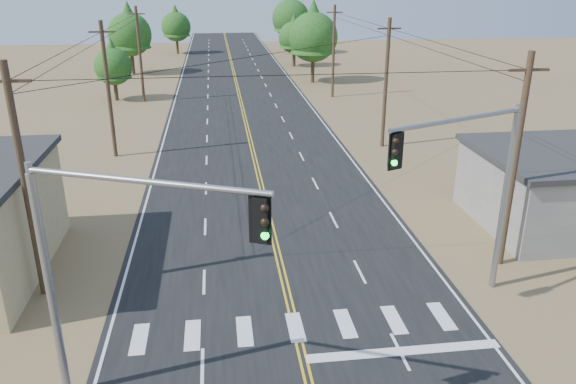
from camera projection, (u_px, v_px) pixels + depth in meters
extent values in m
cube|color=black|center=(255.00, 158.00, 42.38)|extent=(15.00, 200.00, 0.02)
cylinder|color=#4C3826|center=(25.00, 185.00, 22.68)|extent=(0.30, 0.30, 10.00)
cube|color=#4C3826|center=(7.00, 81.00, 21.16)|extent=(1.80, 0.12, 0.12)
cylinder|color=#4C3826|center=(108.00, 91.00, 41.18)|extent=(0.30, 0.30, 10.00)
cube|color=#4C3826|center=(102.00, 32.00, 39.66)|extent=(1.80, 0.12, 0.12)
cylinder|color=#4C3826|center=(140.00, 55.00, 59.68)|extent=(0.30, 0.30, 10.00)
cube|color=#4C3826|center=(136.00, 14.00, 58.16)|extent=(1.80, 0.12, 0.12)
cylinder|color=#4C3826|center=(515.00, 164.00, 25.19)|extent=(0.30, 0.30, 10.00)
cube|color=#4C3826|center=(529.00, 70.00, 23.68)|extent=(1.80, 0.12, 0.12)
cylinder|color=#4C3826|center=(386.00, 84.00, 43.69)|extent=(0.30, 0.30, 10.00)
cube|color=#4C3826|center=(389.00, 28.00, 42.18)|extent=(1.80, 0.12, 0.12)
cylinder|color=#4C3826|center=(334.00, 52.00, 62.19)|extent=(0.30, 0.30, 10.00)
cube|color=#4C3826|center=(335.00, 12.00, 60.68)|extent=(1.80, 0.12, 0.12)
cylinder|color=gray|center=(51.00, 292.00, 17.21)|extent=(0.26, 0.26, 7.72)
cylinder|color=gray|center=(30.00, 173.00, 15.81)|extent=(0.20, 0.20, 0.66)
cylinder|color=gray|center=(144.00, 181.00, 14.88)|extent=(6.69, 2.94, 0.18)
cube|color=black|center=(261.00, 219.00, 14.33)|extent=(0.48, 0.45, 1.21)
sphere|color=black|center=(265.00, 208.00, 14.04)|extent=(0.22, 0.22, 0.22)
sphere|color=black|center=(265.00, 222.00, 14.17)|extent=(0.22, 0.22, 0.22)
sphere|color=#0CE533|center=(265.00, 236.00, 14.31)|extent=(0.22, 0.22, 0.22)
cylinder|color=gray|center=(504.00, 205.00, 23.56)|extent=(0.27, 0.27, 7.87)
cylinder|color=gray|center=(518.00, 113.00, 22.14)|extent=(0.20, 0.20, 0.67)
cylinder|color=gray|center=(459.00, 120.00, 20.58)|extent=(6.07, 2.67, 0.18)
cube|color=black|center=(396.00, 150.00, 19.49)|extent=(0.49, 0.46, 1.24)
sphere|color=black|center=(396.00, 141.00, 19.16)|extent=(0.22, 0.22, 0.22)
sphere|color=black|center=(395.00, 152.00, 19.30)|extent=(0.22, 0.22, 0.22)
sphere|color=#0CE533|center=(394.00, 163.00, 19.45)|extent=(0.22, 0.22, 0.22)
cylinder|color=#3F2D1E|center=(116.00, 89.00, 61.77)|extent=(0.42, 0.42, 2.43)
cone|color=#164E17|center=(112.00, 58.00, 60.55)|extent=(3.77, 3.77, 4.31)
sphere|color=#164E17|center=(113.00, 66.00, 60.87)|extent=(4.04, 4.04, 4.04)
cylinder|color=#3F2D1E|center=(132.00, 61.00, 78.11)|extent=(0.50, 0.50, 3.52)
cone|color=#164E17|center=(129.00, 25.00, 76.34)|extent=(5.48, 5.48, 6.27)
sphere|color=#164E17|center=(130.00, 34.00, 76.80)|extent=(5.87, 5.87, 5.87)
cylinder|color=#3F2D1E|center=(177.00, 45.00, 98.57)|extent=(0.44, 0.44, 3.02)
cone|color=#164E17|center=(176.00, 20.00, 97.06)|extent=(4.69, 4.69, 5.36)
sphere|color=#164E17|center=(176.00, 27.00, 97.45)|extent=(5.03, 5.03, 5.03)
cylinder|color=#3F2D1E|center=(313.00, 68.00, 71.98)|extent=(0.47, 0.47, 3.71)
cone|color=#164E17|center=(313.00, 26.00, 70.12)|extent=(5.77, 5.77, 6.60)
sphere|color=#164E17|center=(313.00, 37.00, 70.61)|extent=(6.19, 6.19, 6.19)
cylinder|color=#3F2D1E|center=(294.00, 57.00, 84.88)|extent=(0.48, 0.48, 2.79)
cone|color=#164E17|center=(294.00, 30.00, 83.48)|extent=(4.34, 4.34, 4.96)
sphere|color=#164E17|center=(294.00, 37.00, 83.85)|extent=(4.65, 4.65, 4.65)
cylinder|color=#3F2D1E|center=(291.00, 42.00, 98.46)|extent=(0.49, 0.49, 3.90)
cone|color=#164E17|center=(291.00, 10.00, 96.50)|extent=(6.07, 6.07, 6.93)
sphere|color=#164E17|center=(291.00, 19.00, 97.01)|extent=(6.50, 6.50, 6.50)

